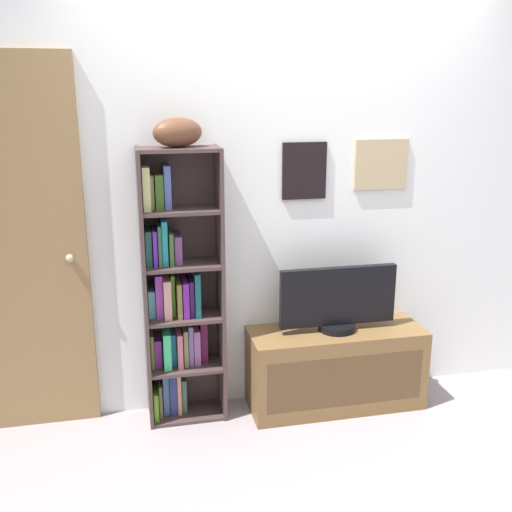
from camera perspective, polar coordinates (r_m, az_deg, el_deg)
name	(u,v)px	position (r m, az deg, el deg)	size (l,w,h in m)	color
ground	(346,508)	(3.09, 8.62, -22.82)	(5.20, 5.20, 0.04)	gray
back_wall	(287,207)	(3.56, 3.02, 4.68)	(4.80, 0.08, 2.43)	white
bookshelf	(177,297)	(3.45, -7.61, -3.93)	(0.45, 0.25, 1.60)	#433330
football	(178,132)	(3.24, -7.52, 11.67)	(0.28, 0.16, 0.16)	brown
tv_stand	(335,368)	(3.75, 7.62, -10.56)	(1.06, 0.38, 0.50)	brown
television	(338,300)	(3.58, 7.87, -4.19)	(0.71, 0.22, 0.39)	black
door	(13,252)	(3.48, -22.28, 0.33)	(0.78, 0.09, 2.09)	olive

